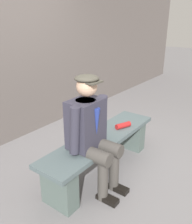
% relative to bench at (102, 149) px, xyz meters
% --- Properties ---
extents(ground_plane, '(30.00, 30.00, 0.00)m').
position_rel_bench_xyz_m(ground_plane, '(0.00, 0.00, -0.32)').
color(ground_plane, slate).
extents(bench, '(1.81, 0.44, 0.48)m').
position_rel_bench_xyz_m(bench, '(0.00, 0.00, 0.00)').
color(bench, '#4E5E60').
rests_on(bench, ground).
extents(seated_man, '(0.55, 0.62, 1.28)m').
position_rel_bench_xyz_m(seated_man, '(0.30, 0.07, 0.39)').
color(seated_man, '#333140').
rests_on(seated_man, ground).
extents(rolled_magazine, '(0.22, 0.14, 0.07)m').
position_rel_bench_xyz_m(rolled_magazine, '(-0.36, 0.08, 0.20)').
color(rolled_magazine, '#B21E1E').
rests_on(rolled_magazine, bench).
extents(stadium_wall, '(12.00, 0.24, 2.45)m').
position_rel_bench_xyz_m(stadium_wall, '(0.00, -1.71, 0.91)').
color(stadium_wall, '#645B57').
rests_on(stadium_wall, ground).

